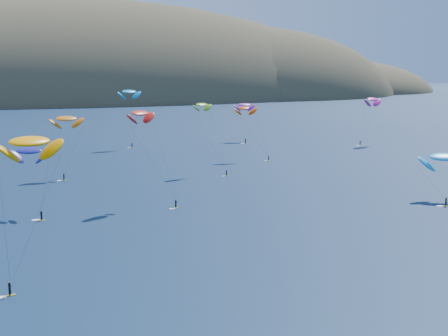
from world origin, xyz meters
The scene contains 11 objects.
island centered at (39.40, 562.36, -10.74)m, with size 730.00×300.00×210.00m.
kitesurfer_1 centered at (-34.82, 131.09, 17.07)m, with size 10.11×9.45×19.75m.
kitesurfer_2 centered at (-47.73, 44.39, 21.25)m, with size 10.93×12.65×24.07m.
kitesurfer_3 centered at (4.64, 125.32, 20.57)m, with size 9.15×12.00×22.51m.
kitesurfer_4 centered at (-5.52, 189.73, 21.84)m, with size 10.40×7.05×24.53m.
kitesurfer_5 centered at (49.77, 70.27, 10.33)m, with size 12.98×13.15×13.63m.
kitesurfer_6 centered at (26.26, 146.32, 18.73)m, with size 10.71×9.39×20.81m.
kitesurfer_8 centered at (89.82, 166.40, 18.37)m, with size 13.20×8.46×21.18m.
kitesurfer_9 centered at (-21.46, 89.10, 21.45)m, with size 11.40×12.05×23.78m.
kitesurfer_10 centered at (-46.78, 88.40, 13.91)m, with size 10.31×13.69×16.57m.
kitesurfer_11 centered at (44.93, 193.78, 13.91)m, with size 10.02×11.58×16.66m.
Camera 1 is at (-50.43, -54.75, 33.23)m, focal length 50.00 mm.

